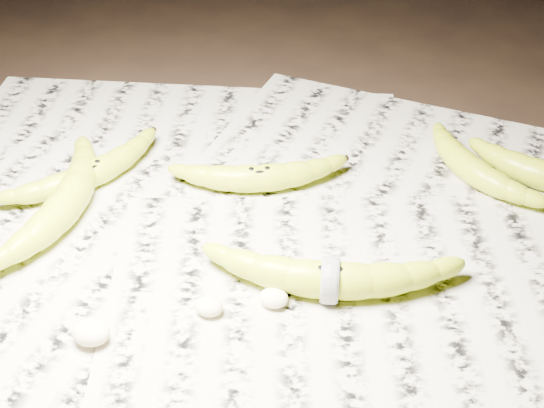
% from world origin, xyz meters
% --- Properties ---
extents(ground, '(3.00, 3.00, 0.00)m').
position_xyz_m(ground, '(0.00, 0.00, 0.00)').
color(ground, black).
rests_on(ground, ground).
extents(newspaper_patch, '(0.90, 0.70, 0.01)m').
position_xyz_m(newspaper_patch, '(-0.04, -0.00, 0.00)').
color(newspaper_patch, beige).
rests_on(newspaper_patch, ground).
extents(banana_left_a, '(0.15, 0.18, 0.03)m').
position_xyz_m(banana_left_a, '(-0.25, 0.04, 0.02)').
color(banana_left_a, '#C2DC1B').
rests_on(banana_left_a, newspaper_patch).
extents(banana_left_b, '(0.07, 0.20, 0.04)m').
position_xyz_m(banana_left_b, '(-0.25, -0.02, 0.03)').
color(banana_left_b, '#C2DC1B').
rests_on(banana_left_b, newspaper_patch).
extents(banana_center, '(0.18, 0.11, 0.03)m').
position_xyz_m(banana_center, '(-0.06, 0.07, 0.02)').
color(banana_center, '#C2DC1B').
rests_on(banana_center, newspaper_patch).
extents(banana_taped, '(0.23, 0.09, 0.04)m').
position_xyz_m(banana_taped, '(0.04, -0.08, 0.03)').
color(banana_taped, '#C2DC1B').
rests_on(banana_taped, newspaper_patch).
extents(banana_upper_b, '(0.14, 0.15, 0.03)m').
position_xyz_m(banana_upper_b, '(0.17, 0.15, 0.02)').
color(banana_upper_b, '#C2DC1B').
rests_on(banana_upper_b, newspaper_patch).
extents(measuring_tape, '(0.01, 0.05, 0.05)m').
position_xyz_m(measuring_tape, '(0.04, -0.08, 0.03)').
color(measuring_tape, white).
rests_on(measuring_tape, newspaper_patch).
extents(flesh_chunk_a, '(0.04, 0.03, 0.02)m').
position_xyz_m(flesh_chunk_a, '(-0.15, -0.18, 0.02)').
color(flesh_chunk_a, '#FEEEC4').
rests_on(flesh_chunk_a, newspaper_patch).
extents(flesh_chunk_b, '(0.03, 0.02, 0.02)m').
position_xyz_m(flesh_chunk_b, '(-0.06, -0.13, 0.02)').
color(flesh_chunk_b, '#FEEEC4').
rests_on(flesh_chunk_b, newspaper_patch).
extents(flesh_chunk_c, '(0.03, 0.02, 0.02)m').
position_xyz_m(flesh_chunk_c, '(-0.01, -0.10, 0.02)').
color(flesh_chunk_c, '#FEEEC4').
rests_on(flesh_chunk_c, newspaper_patch).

